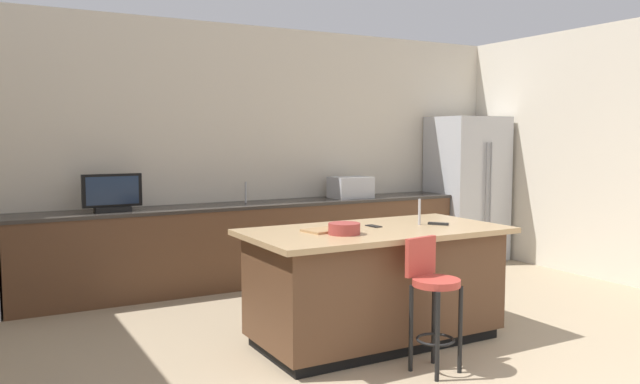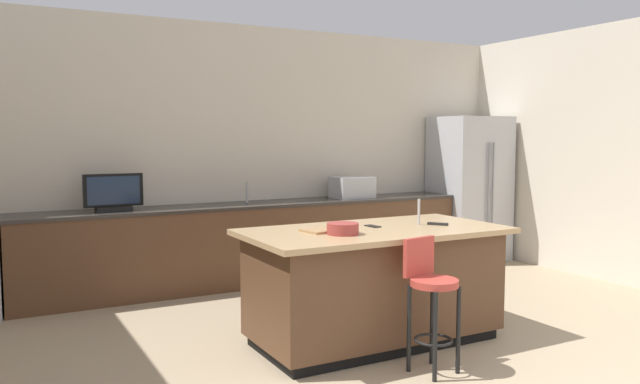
# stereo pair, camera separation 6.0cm
# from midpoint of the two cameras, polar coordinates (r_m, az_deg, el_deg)

# --- Properties ---
(wall_back) EXTENTS (7.56, 0.12, 2.97)m
(wall_back) POSITION_cam_midpoint_polar(r_m,az_deg,el_deg) (7.52, -6.75, 3.57)
(wall_back) COLOR beige
(wall_back) RESTS_ON ground_plane
(wall_right) EXTENTS (0.12, 5.34, 2.97)m
(wall_right) POSITION_cam_midpoint_polar(r_m,az_deg,el_deg) (7.84, 26.10, 3.15)
(wall_right) COLOR beige
(wall_right) RESTS_ON ground_plane
(counter_back) EXTENTS (5.25, 0.62, 0.92)m
(counter_back) POSITION_cam_midpoint_polar(r_m,az_deg,el_deg) (7.24, -6.13, -4.64)
(counter_back) COLOR brown
(counter_back) RESTS_ON ground_plane
(kitchen_island) EXTENTS (2.13, 1.08, 0.94)m
(kitchen_island) POSITION_cam_midpoint_polar(r_m,az_deg,el_deg) (5.18, 4.72, -8.34)
(kitchen_island) COLOR black
(kitchen_island) RESTS_ON ground_plane
(refrigerator) EXTENTS (0.92, 0.81, 1.94)m
(refrigerator) POSITION_cam_midpoint_polar(r_m,az_deg,el_deg) (8.78, 13.01, 0.33)
(refrigerator) COLOR #B7BABF
(refrigerator) RESTS_ON ground_plane
(microwave) EXTENTS (0.48, 0.36, 0.26)m
(microwave) POSITION_cam_midpoint_polar(r_m,az_deg,el_deg) (7.75, 2.57, 0.43)
(microwave) COLOR #B7BABF
(microwave) RESTS_ON counter_back
(tv_monitor) EXTENTS (0.58, 0.16, 0.38)m
(tv_monitor) POSITION_cam_midpoint_polar(r_m,az_deg,el_deg) (6.66, -18.63, -0.20)
(tv_monitor) COLOR black
(tv_monitor) RESTS_ON counter_back
(sink_faucet_back) EXTENTS (0.02, 0.02, 0.24)m
(sink_faucet_back) POSITION_cam_midpoint_polar(r_m,az_deg,el_deg) (7.23, -7.02, -0.03)
(sink_faucet_back) COLOR #B2B2B7
(sink_faucet_back) RESTS_ON counter_back
(sink_faucet_island) EXTENTS (0.02, 0.02, 0.22)m
(sink_faucet_island) POSITION_cam_midpoint_polar(r_m,az_deg,el_deg) (5.34, 8.72, -1.79)
(sink_faucet_island) COLOR #B2B2B7
(sink_faucet_island) RESTS_ON kitchen_island
(bar_stool_center) EXTENTS (0.34, 0.36, 0.96)m
(bar_stool_center) POSITION_cam_midpoint_polar(r_m,az_deg,el_deg) (4.58, 9.82, -9.01)
(bar_stool_center) COLOR #B23D33
(bar_stool_center) RESTS_ON ground_plane
(fruit_bowl) EXTENTS (0.24, 0.24, 0.09)m
(fruit_bowl) POSITION_cam_midpoint_polar(r_m,az_deg,el_deg) (4.77, 1.86, -3.35)
(fruit_bowl) COLOR #993833
(fruit_bowl) RESTS_ON kitchen_island
(cell_phone) EXTENTS (0.08, 0.15, 0.01)m
(cell_phone) POSITION_cam_midpoint_polar(r_m,az_deg,el_deg) (5.20, 4.58, -3.11)
(cell_phone) COLOR black
(cell_phone) RESTS_ON kitchen_island
(tv_remote) EXTENTS (0.14, 0.16, 0.02)m
(tv_remote) POSITION_cam_midpoint_polar(r_m,az_deg,el_deg) (5.36, 10.39, -2.86)
(tv_remote) COLOR black
(tv_remote) RESTS_ON kitchen_island
(cutting_board) EXTENTS (0.39, 0.29, 0.02)m
(cutting_board) POSITION_cam_midpoint_polar(r_m,az_deg,el_deg) (4.94, 0.24, -3.47)
(cutting_board) COLOR #A87F51
(cutting_board) RESTS_ON kitchen_island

